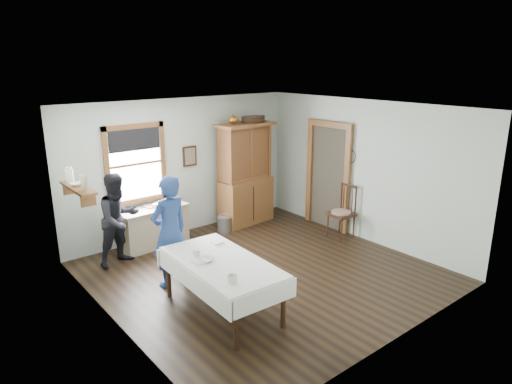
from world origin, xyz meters
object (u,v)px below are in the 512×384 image
wicker_basket (232,223)px  figure_dark (119,223)px  work_counter (154,227)px  dining_table (222,286)px  spindle_chair (341,212)px  woman_blue (170,236)px  china_hutch (245,174)px  pail (224,224)px

wicker_basket → figure_dark: (-2.50, -0.19, 0.64)m
work_counter → dining_table: dining_table is taller
spindle_chair → wicker_basket: bearing=131.7°
woman_blue → china_hutch: bearing=-157.9°
wicker_basket → work_counter: bearing=174.9°
pail → figure_dark: bearing=-176.3°
spindle_chair → wicker_basket: 2.28m
work_counter → dining_table: (-0.36, -2.74, 0.01)m
pail → dining_table: bearing=-125.7°
china_hutch → wicker_basket: size_ratio=6.59×
dining_table → china_hutch: bearing=47.1°
work_counter → pail: bearing=-11.9°
spindle_chair → wicker_basket: spindle_chair is taller
spindle_chair → wicker_basket: (-1.37, 1.77, -0.43)m
work_counter → spindle_chair: bearing=-36.4°
china_hutch → dining_table: (-2.50, -2.69, -0.69)m
spindle_chair → pail: spindle_chair is taller
china_hutch → spindle_chair: size_ratio=2.03×
pail → figure_dark: size_ratio=0.20×
work_counter → china_hutch: china_hutch is taller
china_hutch → dining_table: size_ratio=1.13×
work_counter → dining_table: size_ratio=0.69×
woman_blue → figure_dark: size_ratio=1.10×
work_counter → woman_blue: woman_blue is taller
figure_dark → dining_table: bearing=-91.9°
pail → woman_blue: 2.51m
figure_dark → spindle_chair: bearing=-34.6°
spindle_chair → pail: 2.39m
dining_table → spindle_chair: 3.52m
figure_dark → woman_blue: bearing=-89.3°
china_hutch → woman_blue: 3.08m
china_hutch → figure_dark: size_ratio=1.45×
pail → woman_blue: size_ratio=0.18×
china_hutch → spindle_chair: bearing=-68.2°
dining_table → wicker_basket: bearing=51.5°
pail → woman_blue: woman_blue is taller
woman_blue → figure_dark: bearing=-85.0°
wicker_basket → figure_dark: figure_dark is taller
work_counter → china_hutch: size_ratio=0.61×
spindle_chair → woman_blue: size_ratio=0.65×
pail → work_counter: bearing=172.4°
dining_table → spindle_chair: spindle_chair is taller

